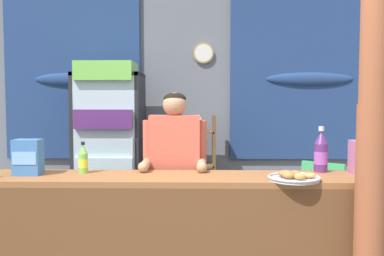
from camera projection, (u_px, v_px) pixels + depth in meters
back_wall_curtained at (194, 97)px, 5.07m from camera, size 5.67×0.22×2.88m
stall_counter at (181, 230)px, 2.83m from camera, size 3.38×0.49×0.92m
timber_post at (373, 114)px, 2.51m from camera, size 0.21×0.19×2.86m
drink_fridge at (109, 140)px, 4.56m from camera, size 0.72×0.62×1.86m
bottle_shelf_rack at (195, 169)px, 4.76m from camera, size 0.48×0.28×1.29m
plastic_lawn_chair at (327, 198)px, 4.09m from camera, size 0.62×0.62×0.86m
shopkeeper at (175, 163)px, 3.30m from camera, size 0.51×0.42×1.52m
soda_bottle_grape_soda at (321, 153)px, 3.07m from camera, size 0.10×0.10×0.34m
soda_bottle_lime_soda at (83, 160)px, 3.02m from camera, size 0.07×0.07×0.23m
snack_box_biscuit at (28, 157)px, 2.94m from camera, size 0.19×0.14×0.25m
snack_box_wafer at (368, 157)px, 2.98m from camera, size 0.24×0.15×0.24m
pastry_tray at (294, 177)px, 2.74m from camera, size 0.35×0.35×0.07m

